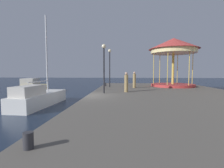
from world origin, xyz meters
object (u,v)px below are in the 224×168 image
object	(u,v)px
lamp_post_mid_promenade	(110,61)
bollard_south	(105,84)
person_near_carousel	(134,80)
lamp_post_near_edge	(104,60)
carousel	(173,50)
person_far_corner	(126,83)
motorboat_yellow	(33,87)
sailboat_white	(38,98)
bollard_north	(28,141)

from	to	relation	value
lamp_post_mid_promenade	bollard_south	bearing A→B (deg)	115.56
lamp_post_mid_promenade	person_near_carousel	bearing A→B (deg)	-12.56
lamp_post_near_edge	carousel	bearing A→B (deg)	42.41
person_near_carousel	person_far_corner	bearing A→B (deg)	-103.57
motorboat_yellow	person_near_carousel	distance (m)	13.05
carousel	lamp_post_near_edge	size ratio (longest dim) A/B	1.46
sailboat_white	person_near_carousel	xyz separation A→B (m)	(7.64, 6.94, 0.99)
sailboat_white	person_far_corner	bearing A→B (deg)	23.20
motorboat_yellow	person_far_corner	world-z (taller)	person_far_corner
bollard_north	person_near_carousel	size ratio (longest dim) A/B	0.22
sailboat_white	lamp_post_mid_promenade	bearing A→B (deg)	57.68
person_near_carousel	sailboat_white	bearing A→B (deg)	-137.78
motorboat_yellow	bollard_south	bearing A→B (deg)	1.78
sailboat_white	person_near_carousel	world-z (taller)	sailboat_white
bollard_south	person_near_carousel	distance (m)	4.12
carousel	sailboat_white	bearing A→B (deg)	-144.12
bollard_north	person_far_corner	size ratio (longest dim) A/B	0.22
lamp_post_mid_promenade	lamp_post_near_edge	bearing A→B (deg)	-90.32
motorboat_yellow	lamp_post_mid_promenade	distance (m)	10.59
motorboat_yellow	carousel	distance (m)	18.35
carousel	lamp_post_mid_promenade	distance (m)	7.98
lamp_post_mid_promenade	person_near_carousel	world-z (taller)	lamp_post_mid_promenade
bollard_south	person_far_corner	distance (m)	6.66
sailboat_white	person_far_corner	distance (m)	7.31
motorboat_yellow	lamp_post_near_edge	distance (m)	12.42
lamp_post_mid_promenade	bollard_north	size ratio (longest dim) A/B	11.10
motorboat_yellow	person_far_corner	xyz separation A→B (m)	(11.91, -5.83, 0.98)
sailboat_white	person_far_corner	xyz separation A→B (m)	(6.66, 2.85, 0.97)
sailboat_white	lamp_post_near_edge	xyz separation A→B (m)	(4.76, 1.97, 2.97)
carousel	lamp_post_mid_promenade	xyz separation A→B (m)	(-7.72, -1.47, -1.43)
motorboat_yellow	person_far_corner	size ratio (longest dim) A/B	3.22
motorboat_yellow	carousel	world-z (taller)	carousel
bollard_north	bollard_south	bearing A→B (deg)	90.14
bollard_north	motorboat_yellow	bearing A→B (deg)	118.80
lamp_post_mid_promenade	person_near_carousel	distance (m)	3.64
carousel	bollard_south	xyz separation A→B (m)	(-8.39, -0.07, -4.25)
motorboat_yellow	bollard_south	distance (m)	9.39
carousel	person_near_carousel	world-z (taller)	carousel
person_near_carousel	bollard_north	bearing A→B (deg)	-102.75
person_near_carousel	bollard_south	bearing A→B (deg)	149.97
sailboat_white	carousel	size ratio (longest dim) A/B	1.20
lamp_post_near_edge	bollard_north	bearing A→B (deg)	-93.27
motorboat_yellow	sailboat_white	bearing A→B (deg)	-58.81
sailboat_white	bollard_north	bearing A→B (deg)	-63.77
lamp_post_near_edge	bollard_south	world-z (taller)	lamp_post_near_edge
sailboat_white	motorboat_yellow	xyz separation A→B (m)	(-5.25, 8.68, -0.00)
lamp_post_near_edge	sailboat_white	bearing A→B (deg)	-157.51
motorboat_yellow	carousel	bearing A→B (deg)	1.18
person_far_corner	bollard_north	bearing A→B (deg)	-102.45
carousel	lamp_post_mid_promenade	size ratio (longest dim) A/B	1.35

